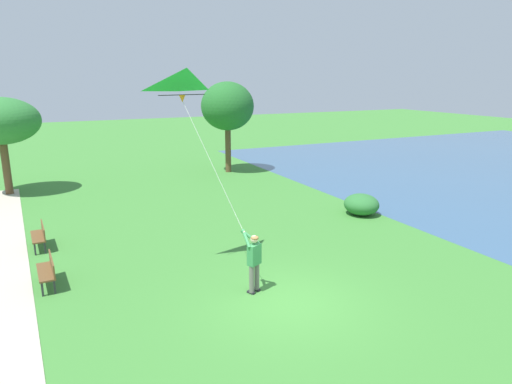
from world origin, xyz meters
TOP-DOWN VIEW (x-y plane):
  - ground_plane at (0.00, 0.00)m, footprint 120.00×120.00m
  - person_kite_flyer at (-0.59, 1.05)m, footprint 0.51×0.63m
  - flying_kite at (-1.70, 3.19)m, footprint 1.84×2.33m
  - park_bench_near_walkway at (-5.89, 4.07)m, footprint 0.51×1.52m
  - park_bench_far_walkway at (-6.05, 7.57)m, footprint 0.51×1.52m
  - tree_treeline_left at (-7.40, 17.05)m, footprint 3.93×3.71m
  - tree_lakeside_near at (5.36, 17.45)m, footprint 3.36×3.42m
  - lakeside_shrub at (7.09, 5.88)m, footprint 1.53×1.65m

SIDE VIEW (x-z plane):
  - ground_plane at x=0.00m, z-range 0.00..0.00m
  - lakeside_shrub at x=7.09m, z-range 0.00..0.95m
  - park_bench_near_walkway at x=-5.89m, z-range 0.07..0.95m
  - park_bench_far_walkway at x=-6.05m, z-range 0.07..0.95m
  - person_kite_flyer at x=-0.59m, z-range 0.13..1.96m
  - tree_treeline_left at x=-7.40m, z-range 1.30..6.38m
  - tree_lakeside_near at x=5.36m, z-range 1.33..7.13m
  - flying_kite at x=-1.70m, z-range 3.55..8.00m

